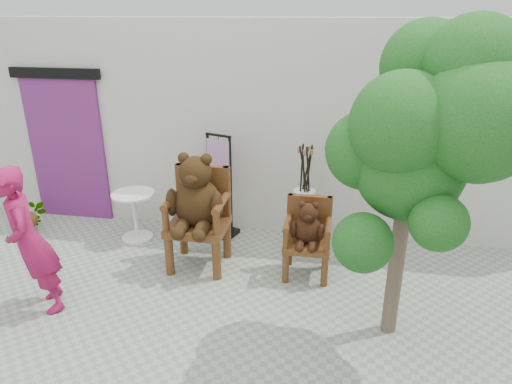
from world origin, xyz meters
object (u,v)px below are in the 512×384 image
chair_small (308,231)px  stool_bucket (304,202)px  tree (427,130)px  chair_big (197,203)px  person (30,242)px  cafe_table (135,210)px  display_stand (220,197)px

chair_small → stool_bucket: size_ratio=0.68×
stool_bucket → tree: size_ratio=0.47×
chair_big → stool_bucket: (1.27, 0.79, -0.22)m
person → stool_bucket: 3.39m
chair_small → tree: bearing=-47.6°
stool_bucket → tree: 2.65m
person → cafe_table: person is taller
person → stool_bucket: bearing=87.9°
chair_small → person: (-2.82, -1.25, 0.24)m
person → tree: tree is taller
display_stand → stool_bucket: bearing=13.5°
chair_big → tree: tree is taller
chair_small → display_stand: display_stand is taller
person → display_stand: 2.61m
cafe_table → stool_bucket: stool_bucket is taller
chair_small → cafe_table: (-2.49, 0.52, -0.15)m
stool_bucket → tree: tree is taller
chair_small → cafe_table: bearing=168.3°
cafe_table → chair_small: bearing=-11.7°
stool_bucket → cafe_table: bearing=-174.1°
chair_small → cafe_table: chair_small is taller
chair_small → stool_bucket: 0.77m
chair_small → display_stand: size_ratio=0.65×
tree → person: bearing=-177.7°
chair_big → cafe_table: bearing=154.1°
person → chair_big: bearing=91.6°
chair_big → tree: bearing=-24.4°
chair_big → cafe_table: chair_big is taller
cafe_table → chair_big: bearing=-25.9°
display_stand → chair_small: bearing=-14.9°
cafe_table → stool_bucket: bearing=5.9°
chair_small → person: person is taller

